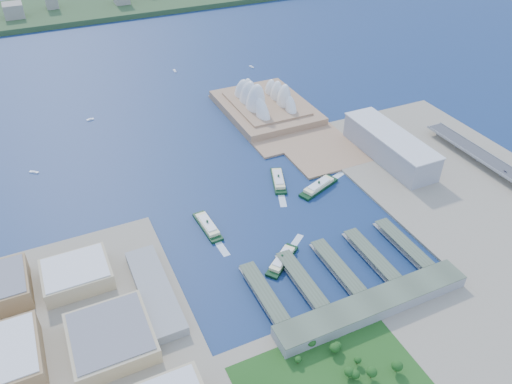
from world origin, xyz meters
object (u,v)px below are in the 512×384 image
toaster_building (390,146)px  car_c (505,171)px  ferry_d (319,185)px  opera_house (266,93)px  ferry_c (282,258)px  ferry_b (278,178)px  ferry_a (207,224)px

toaster_building → car_c: 147.83m
ferry_d → car_c: 240.43m
opera_house → ferry_c: size_ratio=3.37×
opera_house → toaster_building: (90.00, -200.00, -11.50)m
ferry_b → ferry_c: bearing=-95.7°
ferry_b → car_c: size_ratio=12.41×
toaster_building → ferry_b: size_ratio=2.69×
opera_house → car_c: bearing=-58.2°
ferry_a → ferry_c: ferry_a is taller
ferry_c → car_c: bearing=-125.2°
ferry_c → ferry_d: size_ratio=0.87×
toaster_building → car_c: toaster_building is taller
ferry_d → car_c: bearing=-132.3°
ferry_a → ferry_d: (154.50, 12.58, 0.40)m
ferry_d → car_c: (224.16, -86.40, 9.74)m
ferry_a → car_c: car_c is taller
opera_house → car_c: (191.00, -307.83, -16.48)m
ferry_a → car_c: bearing=-13.9°
toaster_building → ferry_a: 280.15m
ferry_b → ferry_d: bearing=-21.9°
ferry_b → toaster_building: bearing=15.1°
ferry_a → car_c: (378.66, -73.82, 10.13)m
ferry_a → ferry_c: size_ratio=1.07×
ferry_c → car_c: (327.15, 11.70, 10.47)m
ferry_b → ferry_c: (-63.64, -133.18, -0.39)m
opera_house → ferry_c: bearing=-113.1°
opera_house → ferry_a: size_ratio=3.16×
toaster_building → opera_house: bearing=114.2°
toaster_building → ferry_d: toaster_building is taller
ferry_a → toaster_building: bearing=4.1°
opera_house → ferry_a: bearing=-128.7°
ferry_b → ferry_d: size_ratio=0.94×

